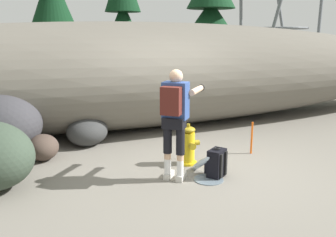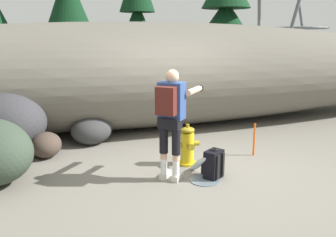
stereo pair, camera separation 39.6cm
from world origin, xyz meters
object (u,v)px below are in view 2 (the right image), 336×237
at_px(boulder_outlier, 92,130).
at_px(fire_hydrant, 187,146).
at_px(boulder_small, 46,145).
at_px(survey_stake, 254,139).
at_px(boulder_large, 5,121).
at_px(utility_worker, 172,111).
at_px(spare_backpack, 213,164).

bearing_deg(boulder_outlier, fire_hydrant, -50.12).
distance_m(boulder_small, survey_stake, 3.76).
relative_size(boulder_large, boulder_outlier, 1.96).
bearing_deg(fire_hydrant, utility_worker, -131.22).
xyz_separation_m(fire_hydrant, boulder_large, (-3.00, 1.67, 0.28)).
bearing_deg(boulder_large, spare_backpack, -36.58).
bearing_deg(utility_worker, survey_stake, -30.63).
relative_size(boulder_small, survey_stake, 1.07).
relative_size(utility_worker, boulder_large, 1.00).
height_order(boulder_outlier, survey_stake, survey_stake).
bearing_deg(fire_hydrant, survey_stake, 3.11).
distance_m(fire_hydrant, boulder_large, 3.44).
bearing_deg(survey_stake, boulder_outlier, 149.29).
relative_size(boulder_small, boulder_outlier, 0.76).
relative_size(fire_hydrant, boulder_small, 1.09).
bearing_deg(boulder_outlier, boulder_large, -178.80).
bearing_deg(boulder_large, survey_stake, -20.28).
bearing_deg(boulder_small, survey_stake, -16.26).
height_order(fire_hydrant, survey_stake, fire_hydrant).
xyz_separation_m(spare_backpack, boulder_large, (-3.16, 2.35, 0.39)).
height_order(boulder_small, survey_stake, survey_stake).
xyz_separation_m(fire_hydrant, boulder_outlier, (-1.42, 1.70, -0.03)).
distance_m(boulder_small, boulder_outlier, 1.04).
relative_size(spare_backpack, boulder_large, 0.28).
bearing_deg(boulder_large, boulder_outlier, 1.20).
height_order(utility_worker, boulder_outlier, utility_worker).
height_order(utility_worker, boulder_large, utility_worker).
relative_size(spare_backpack, boulder_small, 0.73).
bearing_deg(fire_hydrant, boulder_outlier, 129.88).
relative_size(utility_worker, boulder_outlier, 1.97).
bearing_deg(utility_worker, boulder_outlier, 64.47).
distance_m(fire_hydrant, spare_backpack, 0.71).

